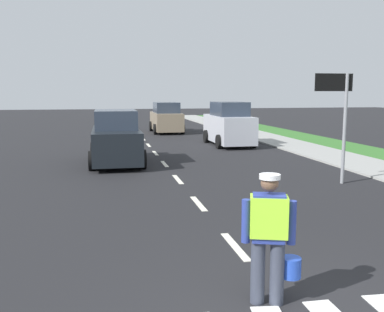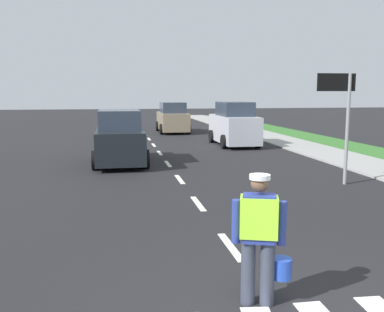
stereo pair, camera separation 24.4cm
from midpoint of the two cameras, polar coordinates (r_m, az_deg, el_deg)
ground_plane at (r=25.46m, az=-5.47°, el=2.30°), size 96.00×96.00×0.00m
sidewalk_right at (r=17.18m, az=22.59°, el=-1.20°), size 2.40×72.00×0.14m
lane_center_line at (r=29.63m, az=-6.14°, el=3.15°), size 0.14×46.40×0.01m
road_worker at (r=5.52m, az=10.30°, el=-9.98°), size 0.77×0.41×1.67m
lane_direction_sign at (r=13.14m, az=19.55°, el=6.78°), size 1.16×0.11×3.20m
car_outgoing_far at (r=29.29m, az=-2.35°, el=4.97°), size 2.00×4.28×2.03m
car_parked_far at (r=22.13m, az=5.87°, el=4.06°), size 1.92×4.27×2.21m
car_oncoming_lead at (r=16.54m, az=-9.09°, el=2.27°), size 1.98×4.28×2.02m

